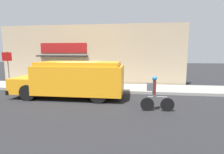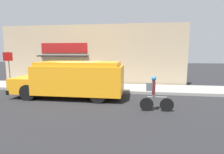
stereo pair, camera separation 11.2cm
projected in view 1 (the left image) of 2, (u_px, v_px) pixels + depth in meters
ground_plane at (79, 92)px, 11.57m from camera, size 70.00×70.00×0.00m
sidewalk at (85, 87)px, 12.90m from camera, size 28.00×2.74×0.18m
storefront at (89, 55)px, 14.14m from camera, size 15.15×0.85×4.83m
school_bus at (73, 79)px, 10.11m from camera, size 6.39×2.67×2.09m
cyclist at (155, 94)px, 7.77m from camera, size 1.50×0.21×1.60m
stop_sign_post at (8, 63)px, 12.33m from camera, size 0.45×0.45×2.51m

